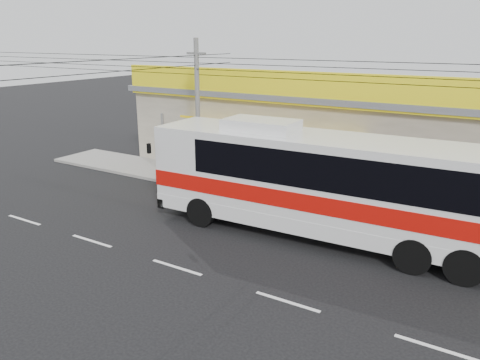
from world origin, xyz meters
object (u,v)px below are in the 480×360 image
at_px(coach_bus, 337,181).
at_px(motorbike_dark, 185,160).
at_px(utility_pole, 197,65).
at_px(motorbike_red, 188,171).

relative_size(coach_bus, motorbike_dark, 8.05).
distance_m(motorbike_dark, utility_pole, 5.80).
xyz_separation_m(coach_bus, utility_pole, (-8.41, 3.10, 3.67)).
height_order(coach_bus, motorbike_dark, coach_bus).
bearing_deg(utility_pole, motorbike_dark, 145.99).
relative_size(coach_bus, motorbike_red, 6.84).
height_order(motorbike_red, motorbike_dark, motorbike_red).
bearing_deg(motorbike_dark, coach_bus, -96.14).
distance_m(coach_bus, motorbike_dark, 11.43).
xyz_separation_m(coach_bus, motorbike_dark, (-10.41, 4.45, -1.61)).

